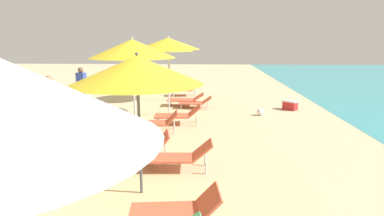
# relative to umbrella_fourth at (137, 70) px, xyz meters

# --- Properties ---
(umbrella_fourth) EXTENTS (2.24, 2.24, 2.52)m
(umbrella_fourth) POSITION_rel_umbrella_fourth_xyz_m (0.00, 0.00, 0.00)
(umbrella_fourth) COLOR #4C4C51
(umbrella_fourth) RESTS_ON ground
(lounger_fourth_shoreside) EXTENTS (1.62, 0.64, 0.63)m
(lounger_fourth_shoreside) POSITION_rel_umbrella_fourth_xyz_m (0.53, 1.07, -1.91)
(lounger_fourth_shoreside) COLOR #D8593F
(lounger_fourth_shoreside) RESTS_ON ground
(lounger_fourth_inland) EXTENTS (1.38, 0.76, 0.60)m
(lounger_fourth_inland) POSITION_rel_umbrella_fourth_xyz_m (0.76, -1.10, -1.92)
(lounger_fourth_inland) COLOR #D8593F
(lounger_fourth_inland) RESTS_ON ground
(umbrella_fifth) EXTENTS (2.19, 2.19, 2.79)m
(umbrella_fifth) POSITION_rel_umbrella_fourth_xyz_m (-0.74, 2.86, 0.27)
(umbrella_fifth) COLOR silver
(umbrella_fifth) RESTS_ON ground
(lounger_fifth_shoreside) EXTENTS (1.32, 0.77, 0.61)m
(lounger_fifth_shoreside) POSITION_rel_umbrella_fourth_xyz_m (-0.29, 3.90, -1.90)
(lounger_fifth_shoreside) COLOR #D8593F
(lounger_fifth_shoreside) RESTS_ON ground
(lounger_fifth_inland) EXTENTS (1.50, 0.92, 0.64)m
(lounger_fifth_inland) POSITION_rel_umbrella_fourth_xyz_m (-0.33, 1.58, -1.92)
(lounger_fifth_inland) COLOR #D8593F
(lounger_fifth_inland) RESTS_ON ground
(umbrella_sixth) EXTENTS (2.27, 2.27, 2.85)m
(umbrella_sixth) POSITION_rel_umbrella_fourth_xyz_m (-0.22, 6.05, 0.36)
(umbrella_sixth) COLOR silver
(umbrella_sixth) RESTS_ON ground
(lounger_sixth_shoreside) EXTENTS (1.33, 0.66, 0.49)m
(lounger_sixth_shoreside) POSITION_rel_umbrella_fourth_xyz_m (0.71, 7.34, -1.97)
(lounger_sixth_shoreside) COLOR #D8593F
(lounger_sixth_shoreside) RESTS_ON ground
(lounger_sixth_inland) EXTENTS (1.55, 0.75, 0.63)m
(lounger_sixth_inland) POSITION_rel_umbrella_fourth_xyz_m (0.24, 4.83, -1.90)
(lounger_sixth_inland) COLOR #D8593F
(lounger_sixth_inland) RESTS_ON ground
(umbrella_farthest) EXTENTS (2.15, 2.15, 2.82)m
(umbrella_farthest) POSITION_rel_umbrella_fourth_xyz_m (-0.55, 9.04, 0.26)
(umbrella_farthest) COLOR silver
(umbrella_farthest) RESTS_ON ground
(lounger_farthest_shoreside) EXTENTS (1.47, 0.90, 0.58)m
(lounger_farthest_shoreside) POSITION_rel_umbrella_fourth_xyz_m (0.06, 10.24, -1.90)
(lounger_farthest_shoreside) COLOR #D8593F
(lounger_farthest_shoreside) RESTS_ON ground
(lounger_farthest_inland) EXTENTS (1.53, 0.70, 0.55)m
(lounger_farthest_inland) POSITION_rel_umbrella_fourth_xyz_m (0.28, 7.77, -1.93)
(lounger_farthest_inland) COLOR #D8593F
(lounger_farthest_inland) RESTS_ON ground
(person_walking_near) EXTENTS (0.41, 0.31, 1.65)m
(person_walking_near) POSITION_rel_umbrella_fourth_xyz_m (-3.88, 7.17, -1.22)
(person_walking_near) COLOR #262628
(person_walking_near) RESTS_ON ground
(person_walking_mid) EXTENTS (0.31, 0.41, 1.67)m
(person_walking_mid) POSITION_rel_umbrella_fourth_xyz_m (-3.59, 4.01, -1.21)
(person_walking_mid) COLOR silver
(person_walking_mid) RESTS_ON ground
(cooler_box) EXTENTS (0.60, 0.59, 0.37)m
(cooler_box) POSITION_rel_umbrella_fourth_xyz_m (4.44, 7.23, -2.04)
(cooler_box) COLOR red
(cooler_box) RESTS_ON ground
(beach_ball) EXTENTS (0.26, 0.26, 0.26)m
(beach_ball) POSITION_rel_umbrella_fourth_xyz_m (3.11, 6.19, -2.09)
(beach_ball) COLOR white
(beach_ball) RESTS_ON ground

